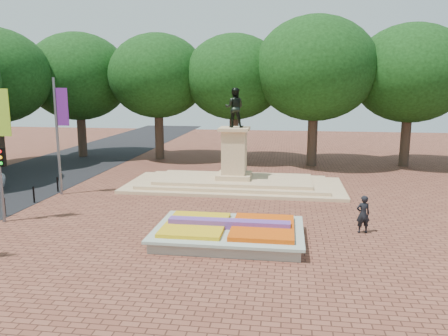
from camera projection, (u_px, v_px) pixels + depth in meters
The scene contains 5 objects.
ground at pixel (214, 225), 20.82m from camera, with size 90.00×90.00×0.00m, color brown.
flower_bed at pixel (229, 232), 18.66m from camera, with size 6.30×4.30×0.91m.
monument at pixel (234, 174), 28.43m from camera, with size 14.00×6.00×6.40m.
tree_row_back at pixel (276, 84), 36.74m from camera, with size 44.80×8.80×10.43m.
pedestrian at pixel (363, 214), 19.54m from camera, with size 0.63×0.41×1.73m, color black.
Camera 1 is at (3.37, -19.67, 6.54)m, focal length 35.00 mm.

